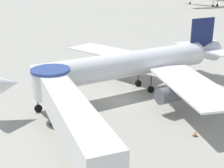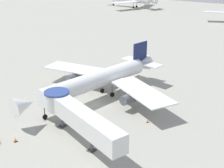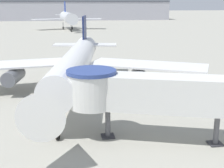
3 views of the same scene
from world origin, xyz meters
The scene contains 4 objects.
ground_plane centered at (0.00, 0.00, 0.00)m, with size 800.00×800.00×0.00m, color #9E9B8E.
main_airplane centered at (-1.12, 3.10, 3.85)m, with size 33.07×33.50×9.07m.
jet_bridge centered at (5.48, -11.12, 4.11)m, with size 18.52×8.65×5.79m.
traffic_cone_starboard_wing centered at (11.81, -0.39, 0.32)m, with size 0.40×0.40×0.67m.
Camera 1 is at (27.44, -24.05, 14.93)m, focal length 50.00 mm.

